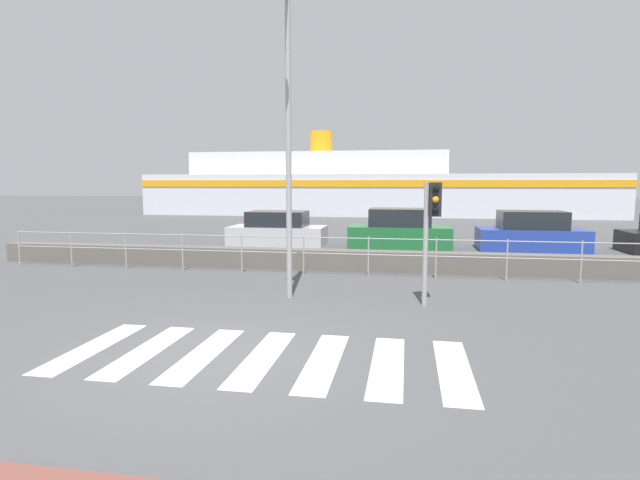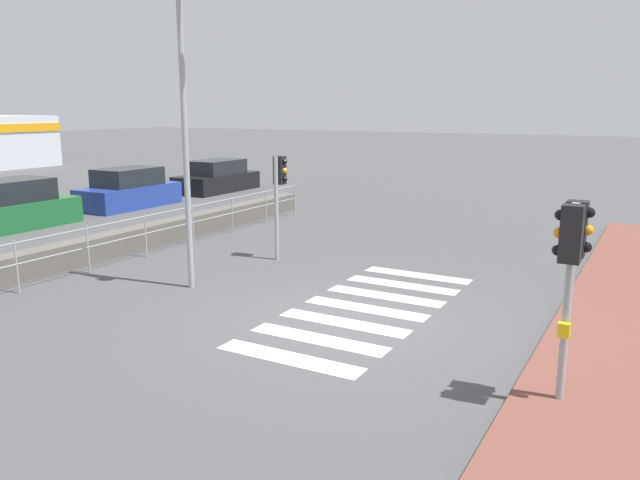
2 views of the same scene
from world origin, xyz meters
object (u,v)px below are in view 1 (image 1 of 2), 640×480
streetlamp (286,111)px  parked_car_silver (278,230)px  traffic_light_far (432,216)px  parked_car_blue (531,234)px  ferry_boat (362,188)px  parked_car_green (400,231)px

streetlamp → parked_car_silver: (-2.66, 9.37, -3.41)m
streetlamp → parked_car_silver: streetlamp is taller
traffic_light_far → parked_car_blue: (4.11, 9.38, -1.23)m
traffic_light_far → streetlamp: 3.69m
streetlamp → parked_car_silver: bearing=105.9°
traffic_light_far → ferry_boat: 30.80m
parked_car_silver → traffic_light_far: bearing=-58.8°
streetlamp → ferry_boat: 30.58m
ferry_boat → parked_car_silver: ferry_boat is taller
traffic_light_far → streetlamp: bearing=179.7°
parked_car_silver → parked_car_blue: 9.79m
ferry_boat → streetlamp: bearing=-87.9°
ferry_boat → parked_car_silver: (-1.55, -21.14, -1.50)m
streetlamp → parked_car_blue: 12.24m
parked_car_silver → parked_car_blue: (9.79, 0.00, 0.04)m
ferry_boat → parked_car_green: bearing=-80.9°
parked_car_blue → traffic_light_far: bearing=-113.6°
streetlamp → parked_car_green: streetlamp is taller
ferry_boat → parked_car_blue: 22.73m
ferry_boat → parked_car_green: (3.37, -21.14, -1.43)m
traffic_light_far → parked_car_blue: bearing=66.4°
streetlamp → parked_car_green: 10.20m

